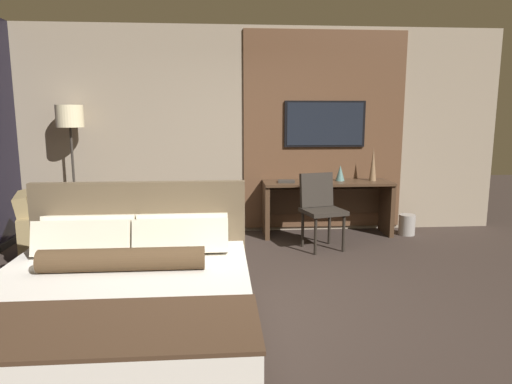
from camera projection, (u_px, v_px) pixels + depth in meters
name	position (u px, v px, depth m)	size (l,w,h in m)	color
ground_plane	(259.00, 306.00, 3.95)	(16.00, 16.00, 0.00)	#332823
wall_back_tv_panel	(254.00, 131.00, 6.27)	(7.20, 0.09, 2.80)	gray
bed	(120.00, 304.00, 3.23)	(1.87, 2.08, 1.05)	#33281E
desk	(327.00, 198.00, 6.22)	(1.73, 0.52, 0.74)	#422D1E
tv	(325.00, 124.00, 6.25)	(1.12, 0.04, 0.63)	black
desk_chair	(320.00, 203.00, 5.58)	(0.56, 0.56, 0.92)	#28231E
armchair_by_window	(59.00, 235.00, 5.27)	(1.06, 1.09, 0.77)	olive
floor_lamp	(70.00, 127.00, 5.80)	(0.34, 0.34, 1.75)	#282623
vase_tall	(373.00, 164.00, 6.20)	(0.10, 0.10, 0.45)	#846647
vase_short	(340.00, 173.00, 6.20)	(0.13, 0.13, 0.21)	#4C706B
book	(286.00, 181.00, 6.06)	(0.23, 0.17, 0.03)	#332D28
waste_bin	(407.00, 225.00, 6.24)	(0.22, 0.22, 0.28)	gray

